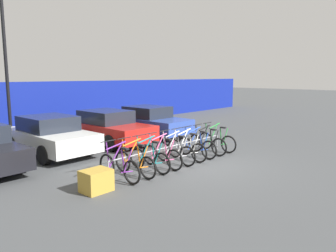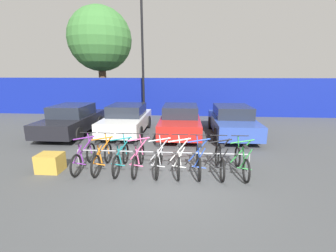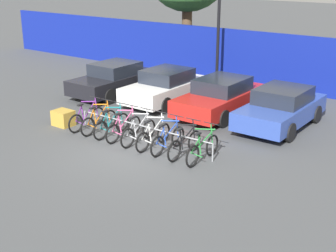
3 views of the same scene
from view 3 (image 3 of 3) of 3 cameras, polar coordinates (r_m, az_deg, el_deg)
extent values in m
plane|color=#424447|center=(14.43, -3.70, -3.05)|extent=(120.00, 120.00, 0.00)
cube|color=navy|center=(21.88, 12.62, 7.72)|extent=(36.00, 0.16, 2.54)
cylinder|color=gray|center=(14.93, -3.13, 0.00)|extent=(5.26, 0.04, 0.04)
cylinder|color=gray|center=(16.74, -10.07, 0.88)|extent=(0.04, 0.04, 0.55)
cylinder|color=gray|center=(13.60, 5.47, -3.27)|extent=(0.04, 0.04, 0.55)
torus|color=black|center=(16.12, -11.19, 0.29)|extent=(0.06, 0.66, 0.66)
torus|color=black|center=(16.80, -8.57, 1.22)|extent=(0.06, 0.66, 0.66)
cylinder|color=#752D99|center=(16.46, -9.52, 1.96)|extent=(0.60, 0.04, 0.76)
cylinder|color=#752D99|center=(16.34, -9.71, 2.95)|extent=(0.68, 0.04, 0.16)
cylinder|color=#752D99|center=(16.26, -10.36, 1.47)|extent=(0.14, 0.04, 0.63)
cylinder|color=#752D99|center=(16.12, -10.87, 1.38)|extent=(0.32, 0.03, 0.58)
cylinder|color=#752D99|center=(16.25, -10.67, 0.39)|extent=(0.40, 0.03, 0.08)
cylinder|color=#752D99|center=(16.67, -8.73, 2.31)|extent=(0.12, 0.04, 0.69)
cylinder|color=black|center=(16.54, -8.89, 3.49)|extent=(0.52, 0.03, 0.03)
cube|color=black|center=(16.10, -10.67, 2.54)|extent=(0.10, 0.22, 0.05)
torus|color=black|center=(15.71, -9.75, -0.12)|extent=(0.06, 0.66, 0.66)
torus|color=black|center=(16.41, -7.13, 0.85)|extent=(0.06, 0.66, 0.66)
cylinder|color=orange|center=(16.06, -8.07, 1.60)|extent=(0.60, 0.04, 0.76)
cylinder|color=orange|center=(15.94, -8.26, 2.62)|extent=(0.68, 0.04, 0.16)
cylinder|color=orange|center=(15.85, -8.91, 1.10)|extent=(0.14, 0.04, 0.63)
cylinder|color=orange|center=(15.72, -9.43, 1.00)|extent=(0.32, 0.03, 0.58)
cylinder|color=orange|center=(15.85, -9.23, -0.01)|extent=(0.40, 0.03, 0.08)
cylinder|color=orange|center=(16.27, -7.28, 1.97)|extent=(0.12, 0.04, 0.69)
cylinder|color=black|center=(16.14, -7.44, 3.17)|extent=(0.52, 0.03, 0.03)
cube|color=black|center=(15.69, -9.21, 2.19)|extent=(0.10, 0.22, 0.05)
torus|color=black|center=(15.31, -8.23, -0.55)|extent=(0.06, 0.66, 0.66)
torus|color=black|center=(16.03, -5.61, 0.46)|extent=(0.06, 0.66, 0.66)
cylinder|color=#197A7F|center=(15.67, -6.54, 1.22)|extent=(0.60, 0.04, 0.76)
cylinder|color=#197A7F|center=(15.54, -6.72, 2.26)|extent=(0.68, 0.04, 0.16)
cylinder|color=#197A7F|center=(15.46, -7.38, 0.70)|extent=(0.14, 0.04, 0.63)
cylinder|color=#197A7F|center=(15.32, -7.90, 0.60)|extent=(0.32, 0.03, 0.58)
cylinder|color=#197A7F|center=(15.45, -7.71, -0.44)|extent=(0.40, 0.03, 0.08)
cylinder|color=#197A7F|center=(15.89, -5.75, 1.60)|extent=(0.12, 0.04, 0.69)
cylinder|color=black|center=(15.75, -5.89, 2.83)|extent=(0.52, 0.03, 0.03)
cube|color=black|center=(15.29, -7.67, 1.82)|extent=(0.10, 0.22, 0.05)
torus|color=black|center=(14.96, -6.76, -0.97)|extent=(0.06, 0.66, 0.66)
torus|color=black|center=(15.69, -4.15, 0.09)|extent=(0.06, 0.66, 0.66)
cylinder|color=#E55993|center=(15.33, -5.07, 0.86)|extent=(0.60, 0.04, 0.76)
cylinder|color=#E55993|center=(15.19, -5.24, 1.92)|extent=(0.68, 0.04, 0.16)
cylinder|color=#E55993|center=(15.11, -5.91, 0.32)|extent=(0.14, 0.04, 0.63)
cylinder|color=#E55993|center=(14.96, -6.42, 0.21)|extent=(0.32, 0.03, 0.58)
cylinder|color=#E55993|center=(15.10, -6.24, -0.85)|extent=(0.40, 0.03, 0.08)
cylinder|color=#E55993|center=(15.55, -4.28, 1.25)|extent=(0.12, 0.04, 0.69)
cylinder|color=black|center=(15.41, -4.42, 2.50)|extent=(0.52, 0.03, 0.03)
cube|color=black|center=(14.94, -6.19, 1.46)|extent=(0.10, 0.22, 0.05)
torus|color=black|center=(14.56, -4.95, -1.48)|extent=(0.06, 0.66, 0.66)
torus|color=black|center=(15.31, -2.36, -0.37)|extent=(0.06, 0.66, 0.66)
cylinder|color=#B7B7BC|center=(14.93, -3.26, 0.41)|extent=(0.60, 0.04, 0.76)
cylinder|color=#B7B7BC|center=(14.80, -3.41, 1.49)|extent=(0.68, 0.04, 0.16)
cylinder|color=#B7B7BC|center=(14.71, -4.09, -0.15)|extent=(0.14, 0.04, 0.63)
cylinder|color=#B7B7BC|center=(14.56, -4.60, -0.27)|extent=(0.32, 0.03, 0.58)
cylinder|color=#B7B7BC|center=(14.70, -4.44, -1.35)|extent=(0.40, 0.03, 0.08)
cylinder|color=#B7B7BC|center=(15.16, -2.48, 0.81)|extent=(0.12, 0.04, 0.69)
cylinder|color=black|center=(15.02, -2.60, 2.09)|extent=(0.52, 0.03, 0.03)
cube|color=black|center=(14.54, -4.36, 1.01)|extent=(0.10, 0.22, 0.05)
torus|color=black|center=(14.19, -3.12, -2.00)|extent=(0.06, 0.66, 0.66)
torus|color=black|center=(14.96, -0.56, -0.84)|extent=(0.06, 0.66, 0.66)
cylinder|color=silver|center=(14.57, -1.43, -0.05)|extent=(0.60, 0.04, 0.76)
cylinder|color=silver|center=(14.44, -1.57, 1.06)|extent=(0.68, 0.04, 0.16)
cylinder|color=silver|center=(14.35, -2.26, -0.63)|extent=(0.14, 0.04, 0.63)
cylinder|color=silver|center=(14.19, -2.76, -0.76)|extent=(0.32, 0.03, 0.58)
cylinder|color=silver|center=(14.34, -2.61, -1.86)|extent=(0.40, 0.03, 0.08)
cylinder|color=silver|center=(14.81, -0.66, 0.37)|extent=(0.12, 0.04, 0.69)
cylinder|color=black|center=(14.66, -0.76, 1.68)|extent=(0.52, 0.03, 0.03)
cube|color=black|center=(14.17, -2.51, 0.56)|extent=(0.10, 0.22, 0.05)
torus|color=black|center=(13.85, -1.31, -2.51)|extent=(0.06, 0.66, 0.66)
torus|color=black|center=(14.64, 1.21, -1.29)|extent=(0.06, 0.66, 0.66)
cylinder|color=#284CB7|center=(14.25, 0.36, -0.50)|extent=(0.60, 0.04, 0.76)
cylinder|color=#284CB7|center=(14.11, 0.24, 0.63)|extent=(0.68, 0.04, 0.16)
cylinder|color=#284CB7|center=(14.02, -0.45, -1.10)|extent=(0.14, 0.04, 0.63)
cylinder|color=#284CB7|center=(13.86, -0.95, -1.23)|extent=(0.32, 0.03, 0.58)
cylinder|color=#284CB7|center=(14.01, -0.81, -2.36)|extent=(0.40, 0.03, 0.08)
cylinder|color=#284CB7|center=(14.49, 1.13, -0.06)|extent=(0.12, 0.04, 0.69)
cylinder|color=black|center=(14.34, 1.04, 1.27)|extent=(0.52, 0.03, 0.03)
cube|color=black|center=(13.83, -0.68, 0.11)|extent=(0.10, 0.22, 0.05)
torus|color=black|center=(13.51, 0.76, -3.09)|extent=(0.06, 0.66, 0.66)
torus|color=black|center=(14.32, 3.23, -1.80)|extent=(0.06, 0.66, 0.66)
cylinder|color=black|center=(13.92, 2.42, -1.01)|extent=(0.60, 0.04, 0.76)
cylinder|color=black|center=(13.77, 2.31, 0.14)|extent=(0.68, 0.04, 0.16)
cylinder|color=black|center=(13.68, 1.62, -1.64)|extent=(0.14, 0.04, 0.63)
cylinder|color=black|center=(13.52, 1.13, -1.78)|extent=(0.32, 0.03, 0.58)
cylinder|color=black|center=(13.67, 1.25, -2.93)|extent=(0.40, 0.03, 0.08)
cylinder|color=black|center=(14.16, 3.16, -0.55)|extent=(0.12, 0.04, 0.69)
cylinder|color=black|center=(14.01, 3.09, 0.81)|extent=(0.52, 0.03, 0.03)
cube|color=black|center=(13.49, 1.41, -0.40)|extent=(0.10, 0.22, 0.05)
torus|color=black|center=(13.18, 3.01, -3.71)|extent=(0.06, 0.66, 0.66)
torus|color=black|center=(14.00, 5.40, -2.36)|extent=(0.06, 0.66, 0.66)
cylinder|color=#288438|center=(13.59, 4.63, -1.56)|extent=(0.60, 0.04, 0.76)
cylinder|color=#288438|center=(13.44, 4.55, -0.39)|extent=(0.68, 0.04, 0.16)
cylinder|color=#288438|center=(13.35, 3.86, -2.21)|extent=(0.14, 0.04, 0.63)
cylinder|color=#288438|center=(13.18, 3.39, -2.37)|extent=(0.32, 0.03, 0.58)
cylinder|color=#288438|center=(13.34, 3.49, -3.54)|extent=(0.40, 0.03, 0.08)
cylinder|color=#288438|center=(13.84, 5.36, -1.08)|extent=(0.12, 0.04, 0.69)
cylinder|color=black|center=(13.69, 5.31, 0.30)|extent=(0.52, 0.03, 0.03)
cube|color=black|center=(13.16, 3.67, -0.95)|extent=(0.10, 0.22, 0.05)
cube|color=black|center=(20.63, -6.59, 5.37)|extent=(1.80, 4.16, 0.62)
cube|color=#1E232D|center=(20.57, -6.45, 6.96)|extent=(1.58, 1.91, 0.52)
cylinder|color=black|center=(22.11, -6.06, 5.67)|extent=(0.20, 0.64, 0.64)
cylinder|color=black|center=(21.02, -2.61, 5.04)|extent=(0.20, 0.64, 0.64)
cylinder|color=black|center=(20.46, -10.63, 4.33)|extent=(0.20, 0.64, 0.64)
cylinder|color=black|center=(19.27, -7.14, 3.60)|extent=(0.20, 0.64, 0.64)
cube|color=silver|center=(19.21, -0.27, 4.46)|extent=(1.80, 4.00, 0.62)
cube|color=#1E232D|center=(19.16, -0.10, 6.18)|extent=(1.58, 1.84, 0.52)
cylinder|color=black|center=(20.67, -0.24, 4.82)|extent=(0.20, 0.64, 0.64)
cylinder|color=black|center=(19.73, 3.75, 4.08)|extent=(0.20, 0.64, 0.64)
cylinder|color=black|center=(18.93, -4.46, 3.41)|extent=(0.20, 0.64, 0.64)
cylinder|color=black|center=(17.89, -0.31, 2.53)|extent=(0.20, 0.64, 0.64)
cube|color=red|center=(17.84, 6.41, 3.17)|extent=(1.80, 4.30, 0.62)
cube|color=#1E232D|center=(17.78, 6.65, 5.02)|extent=(1.58, 1.98, 0.52)
cylinder|color=black|center=(19.35, 6.07, 3.71)|extent=(0.20, 0.64, 0.64)
cylinder|color=black|center=(18.58, 10.61, 2.83)|extent=(0.20, 0.64, 0.64)
cylinder|color=black|center=(17.34, 1.85, 1.97)|extent=(0.20, 0.64, 0.64)
cylinder|color=black|center=(16.47, 6.73, 0.90)|extent=(0.20, 0.64, 0.64)
cube|color=#2D479E|center=(16.80, 13.57, 1.74)|extent=(1.80, 4.13, 0.62)
cube|color=#1E232D|center=(16.74, 13.86, 3.68)|extent=(1.58, 1.90, 0.52)
cylinder|color=black|center=(18.25, 12.57, 2.39)|extent=(0.20, 0.64, 0.64)
cylinder|color=black|center=(17.66, 17.60, 1.38)|extent=(0.20, 0.64, 0.64)
cylinder|color=black|center=(16.18, 9.03, 0.46)|extent=(0.20, 0.64, 0.64)
cylinder|color=black|center=(15.52, 14.60, -0.76)|extent=(0.20, 0.64, 0.64)
cylinder|color=black|center=(21.72, 6.26, 14.36)|extent=(0.14, 0.14, 7.32)
cube|color=#B28C33|center=(16.97, -12.65, 0.96)|extent=(0.70, 0.56, 0.55)
cylinder|color=brown|center=(26.22, 2.31, 11.12)|extent=(0.55, 0.55, 3.54)
camera|label=1|loc=(17.58, -40.19, 6.18)|focal=35.00mm
camera|label=2|loc=(9.78, -24.72, 2.43)|focal=24.00mm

